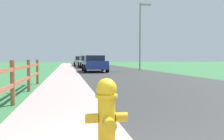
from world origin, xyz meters
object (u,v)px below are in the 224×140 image
object	(u,v)px
parked_suv_blue	(94,64)
parked_car_silver	(87,62)
fire_hydrant	(107,113)
parked_car_beige	(81,61)
street_lamp	(141,30)

from	to	relation	value
parked_suv_blue	parked_car_silver	xyz separation A→B (m)	(0.16, 9.69, 0.07)
fire_hydrant	parked_car_beige	distance (m)	34.89
fire_hydrant	parked_car_beige	xyz separation A→B (m)	(1.70, 34.85, 0.31)
parked_car_beige	street_lamp	xyz separation A→B (m)	(4.94, -14.90, 3.09)
parked_car_beige	street_lamp	bearing A→B (deg)	-71.64
fire_hydrant	parked_car_silver	size ratio (longest dim) A/B	0.17
parked_car_silver	street_lamp	size ratio (longest dim) A/B	0.77
parked_car_silver	parked_car_beige	xyz separation A→B (m)	(-0.34, 7.13, -0.00)
parked_suv_blue	parked_car_beige	distance (m)	16.83
parked_suv_blue	parked_car_beige	world-z (taller)	parked_car_beige
parked_suv_blue	street_lamp	bearing A→B (deg)	21.98
parked_car_beige	street_lamp	size ratio (longest dim) A/B	0.68
parked_suv_blue	street_lamp	world-z (taller)	street_lamp
street_lamp	parked_car_beige	bearing A→B (deg)	108.36
parked_car_beige	street_lamp	world-z (taller)	street_lamp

